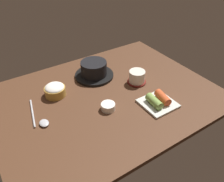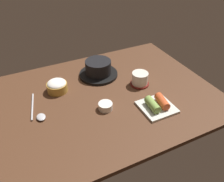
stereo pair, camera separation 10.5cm
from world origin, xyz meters
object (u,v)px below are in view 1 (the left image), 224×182
at_px(stone_pot, 94,70).
at_px(tea_cup_with_saucer, 137,77).
at_px(banchan_cup_center, 108,106).
at_px(spoon, 40,119).
at_px(kimchi_plate, 158,101).
at_px(rice_bowl, 55,90).

distance_m(stone_pot, tea_cup_with_saucer, 0.22).
xyz_separation_m(stone_pot, banchan_cup_center, (-0.08, -0.26, -0.02)).
height_order(tea_cup_with_saucer, spoon, tea_cup_with_saucer).
xyz_separation_m(stone_pot, kimchi_plate, (0.12, -0.35, -0.02)).
bearing_deg(tea_cup_with_saucer, kimchi_plate, -98.22).
bearing_deg(banchan_cup_center, kimchi_plate, -24.67).
xyz_separation_m(tea_cup_with_saucer, banchan_cup_center, (-0.23, -0.09, -0.02)).
distance_m(stone_pot, spoon, 0.38).
xyz_separation_m(rice_bowl, banchan_cup_center, (0.15, -0.22, -0.01)).
relative_size(banchan_cup_center, spoon, 0.31).
bearing_deg(kimchi_plate, rice_bowl, 138.55).
xyz_separation_m(stone_pot, rice_bowl, (-0.23, -0.04, -0.01)).
distance_m(tea_cup_with_saucer, spoon, 0.49).
height_order(stone_pot, rice_bowl, stone_pot).
bearing_deg(spoon, kimchi_plate, -21.46).
bearing_deg(tea_cup_with_saucer, banchan_cup_center, -157.65).
bearing_deg(kimchi_plate, tea_cup_with_saucer, 81.78).
bearing_deg(spoon, tea_cup_with_saucer, 0.16).
relative_size(stone_pot, spoon, 0.99).
xyz_separation_m(tea_cup_with_saucer, spoon, (-0.49, -0.00, -0.03)).
bearing_deg(stone_pot, kimchi_plate, -70.89).
bearing_deg(stone_pot, tea_cup_with_saucer, -48.05).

